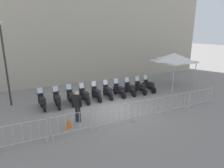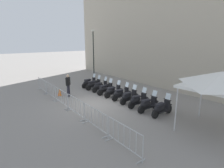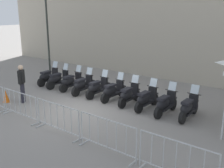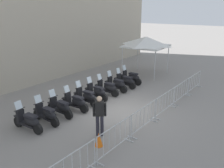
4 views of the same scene
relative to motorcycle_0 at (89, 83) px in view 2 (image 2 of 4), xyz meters
The scene contains 22 objects.
ground_plane 4.58m from the motorcycle_0, 30.52° to the right, with size 120.00×120.00×0.00m, color gray.
building_facade 10.36m from the motorcycle_0, 52.71° to the left, with size 28.00×2.40×15.24m, color #B2A893.
motorcycle_0 is the anchor object (origin of this frame).
motorcycle_1 0.90m from the motorcycle_0, ahead, with size 0.59×1.72×1.24m.
motorcycle_2 1.81m from the motorcycle_0, ahead, with size 0.58×1.73×1.24m.
motorcycle_3 2.73m from the motorcycle_0, ahead, with size 0.56×1.72×1.24m.
motorcycle_4 3.63m from the motorcycle_0, ahead, with size 0.56×1.73×1.24m.
motorcycle_5 4.54m from the motorcycle_0, ahead, with size 0.60×1.72×1.24m.
motorcycle_6 5.45m from the motorcycle_0, ahead, with size 0.56×1.72×1.24m.
motorcycle_7 6.36m from the motorcycle_0, ahead, with size 0.57×1.73×1.24m.
motorcycle_8 7.27m from the motorcycle_0, ahead, with size 0.56×1.73×1.24m.
motorcycle_9 8.18m from the motorcycle_0, ahead, with size 0.56×1.72×1.24m.
barrier_segment_0 4.06m from the motorcycle_0, 112.30° to the right, with size 2.05×0.58×1.07m.
barrier_segment_1 3.96m from the motorcycle_0, 81.38° to the right, with size 2.05×0.58×1.07m.
barrier_segment_2 4.90m from the motorcycle_0, 56.16° to the right, with size 2.05×0.58×1.07m.
barrier_segment_3 6.44m from the motorcycle_0, 40.99° to the right, with size 2.05×0.58×1.07m.
barrier_segment_4 8.25m from the motorcycle_0, 32.05° to the right, with size 2.05×0.58×1.07m.
barrier_segment_5 10.19m from the motorcycle_0, 26.41° to the right, with size 2.05×0.58×1.07m.
street_lamp 3.66m from the motorcycle_0, 134.07° to the left, with size 0.36×0.36×5.28m.
officer_near_row_end 3.10m from the motorcycle_0, 65.41° to the right, with size 0.39×0.46×1.73m.
canopy_tent 11.12m from the motorcycle_0, ahead, with size 2.91×2.91×2.91m.
traffic_cone 3.25m from the motorcycle_0, 79.50° to the right, with size 0.32×0.32×0.55m, color orange.
Camera 2 is at (9.70, -6.74, 4.19)m, focal length 29.03 mm.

